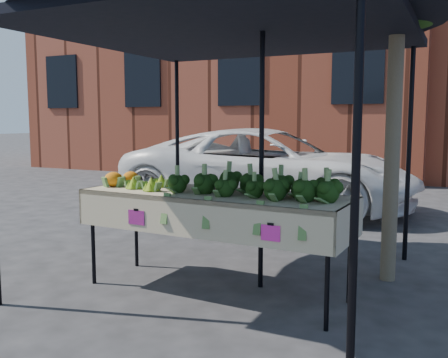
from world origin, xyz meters
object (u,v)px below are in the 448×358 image
Objects in this scene: table at (214,243)px; vehicle at (270,62)px; street_tree at (396,63)px; canopy at (230,137)px.

vehicle reaches higher than table.
table is at bearing -168.01° from vehicle.
street_tree reaches higher than table.
canopy is at bearing -154.75° from street_tree.
table is at bearing -84.94° from canopy.
canopy is (-0.04, 0.40, 0.92)m from table.
canopy is 0.77× the size of street_tree.
table is 1.00m from canopy.
vehicle is at bearing 104.26° from table.
canopy is 1.67m from street_tree.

